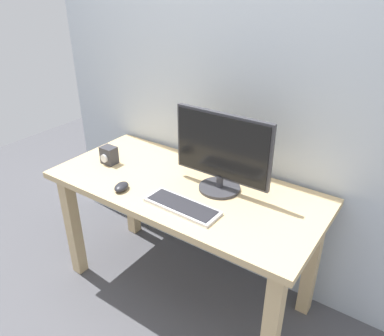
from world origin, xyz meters
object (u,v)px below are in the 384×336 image
Objects in this scene: desk at (184,204)px; mouse at (121,187)px; monitor at (222,152)px; keyboard_primary at (182,206)px; audio_controller at (109,155)px.

desk is 15.19× the size of mouse.
keyboard_primary is at bearing -102.43° from monitor.
desk is at bearing 28.62° from mouse.
keyboard_primary is 3.96× the size of mouse.
monitor is 5.14× the size of audio_controller.
audio_controller reaches higher than mouse.
keyboard_primary is 3.74× the size of audio_controller.
desk is 0.39m from monitor.
keyboard_primary is (-0.06, -0.26, -0.20)m from monitor.
mouse is 0.34m from audio_controller.
audio_controller is (-0.52, -0.04, 0.17)m from desk.
audio_controller is at bearing -169.92° from monitor.
keyboard_primary reaches higher than desk.
desk is at bearing 123.87° from keyboard_primary.
monitor is at bearing 21.30° from mouse.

